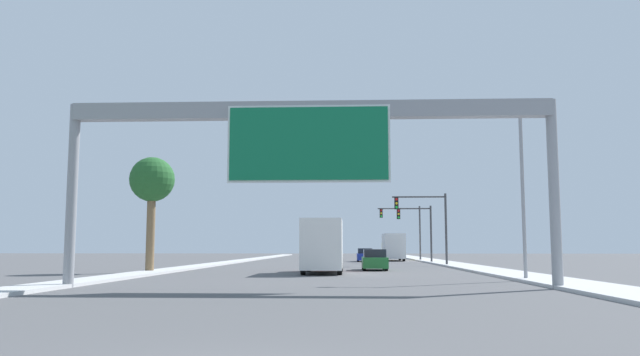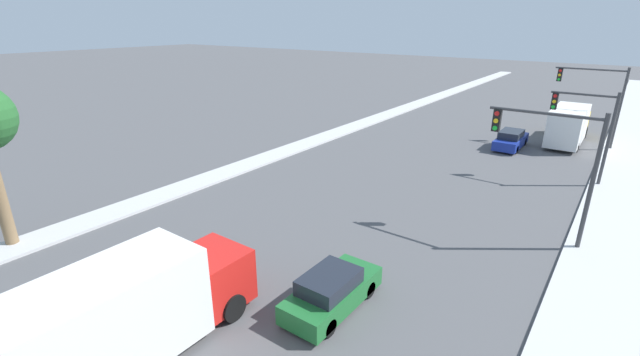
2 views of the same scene
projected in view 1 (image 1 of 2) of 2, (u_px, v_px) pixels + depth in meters
sidewalk_right at (439, 262)px, 66.43m from camera, size 3.00×120.00×0.15m
median_strip_left at (234, 262)px, 67.40m from camera, size 2.00×120.00×0.15m
sign_gantry at (309, 135)px, 25.80m from camera, size 20.33×0.73×7.69m
car_far_right at (365, 255)px, 70.55m from camera, size 1.78×4.71×1.50m
car_far_center at (375, 260)px, 44.79m from camera, size 1.76×4.30×1.50m
truck_box_primary at (393, 247)px, 74.75m from camera, size 2.43×8.24×3.21m
truck_box_secondary at (323, 246)px, 39.50m from camera, size 2.47×7.67×3.35m
traffic_light_near_intersection at (429, 217)px, 55.09m from camera, size 4.81×0.32×6.38m
traffic_light_mid_block at (419, 225)px, 64.96m from camera, size 3.74×0.32×5.95m
traffic_light_far_intersection at (406, 223)px, 74.96m from camera, size 5.13×0.32×6.56m
palm_tree_background at (152, 182)px, 40.99m from camera, size 2.94×2.94×7.56m
street_lamp_right at (516, 174)px, 31.25m from camera, size 2.68×0.28×9.04m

